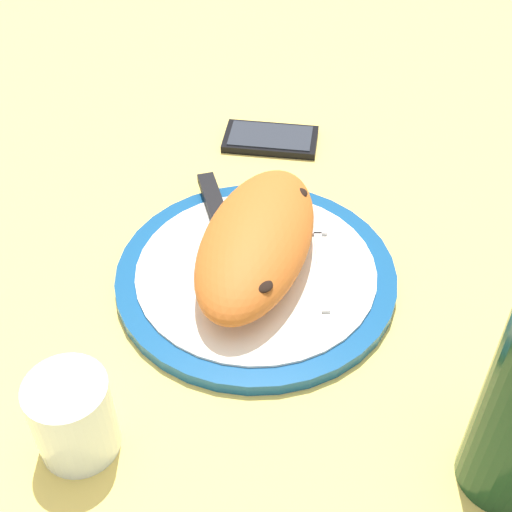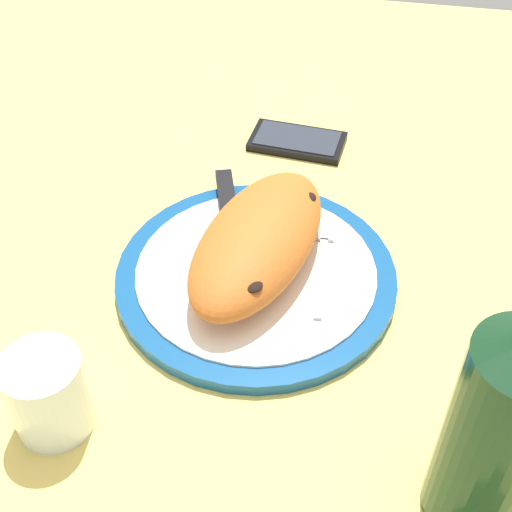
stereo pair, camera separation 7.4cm
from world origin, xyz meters
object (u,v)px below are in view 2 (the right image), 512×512
(plate, at_px, (256,275))
(knife, at_px, (229,215))
(calzone, at_px, (259,241))
(fork, at_px, (323,255))
(wine_bottle, at_px, (501,428))
(smartphone, at_px, (297,141))
(water_glass, at_px, (49,397))

(plate, relative_size, knife, 1.38)
(calzone, relative_size, fork, 1.62)
(fork, bearing_deg, knife, 69.19)
(fork, height_order, wine_bottle, wine_bottle)
(knife, bearing_deg, smartphone, -15.76)
(calzone, xyz_separation_m, fork, (0.02, -0.07, -0.03))
(calzone, height_order, smartphone, calzone)
(fork, height_order, smartphone, fork)
(calzone, bearing_deg, water_glass, 146.66)
(fork, bearing_deg, smartphone, 15.11)
(smartphone, height_order, water_glass, water_glass)
(fork, relative_size, smartphone, 1.22)
(smartphone, height_order, wine_bottle, wine_bottle)
(wine_bottle, bearing_deg, water_glass, 88.19)
(fork, relative_size, water_glass, 1.91)
(fork, distance_m, wine_bottle, 0.31)
(plate, bearing_deg, calzone, -4.81)
(plate, height_order, water_glass, water_glass)
(fork, bearing_deg, calzone, 109.08)
(plate, relative_size, smartphone, 2.31)
(plate, height_order, smartphone, plate)
(smartphone, relative_size, water_glass, 1.57)
(smartphone, bearing_deg, fork, -164.89)
(plate, xyz_separation_m, calzone, (0.01, -0.00, 0.04))
(plate, distance_m, calzone, 0.04)
(knife, bearing_deg, water_glass, 161.33)
(knife, distance_m, water_glass, 0.30)
(plate, bearing_deg, knife, 31.16)
(calzone, distance_m, smartphone, 0.26)
(calzone, xyz_separation_m, wine_bottle, (-0.23, -0.22, 0.07))
(plate, distance_m, smartphone, 0.26)
(plate, relative_size, wine_bottle, 1.07)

